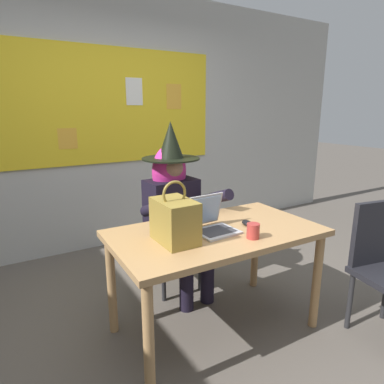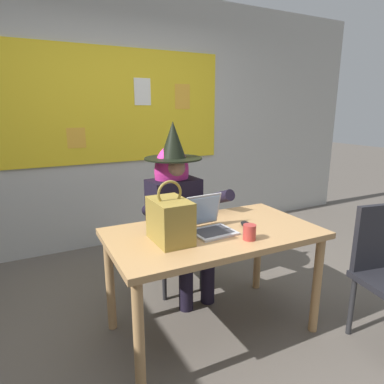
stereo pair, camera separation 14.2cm
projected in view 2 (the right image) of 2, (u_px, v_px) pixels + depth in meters
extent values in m
plane|color=#5B544C|center=(202.00, 330.00, 2.38)|extent=(24.00, 24.00, 0.00)
cube|color=#B2B2AD|center=(118.00, 123.00, 3.69)|extent=(6.77, 0.10, 2.75)
cube|color=yellow|center=(119.00, 106.00, 3.59)|extent=(2.40, 0.02, 1.20)
cube|color=gold|center=(182.00, 97.00, 3.90)|extent=(0.19, 0.01, 0.28)
cube|color=white|center=(142.00, 92.00, 3.67)|extent=(0.19, 0.01, 0.29)
cube|color=gold|center=(76.00, 138.00, 3.45)|extent=(0.19, 0.01, 0.21)
cube|color=tan|center=(214.00, 233.00, 2.22)|extent=(1.40, 0.81, 0.04)
cylinder|color=tan|center=(139.00, 340.00, 1.75)|extent=(0.06, 0.06, 0.70)
cylinder|color=tan|center=(317.00, 285.00, 2.29)|extent=(0.06, 0.06, 0.70)
cylinder|color=tan|center=(110.00, 283.00, 2.32)|extent=(0.06, 0.06, 0.70)
cylinder|color=tan|center=(258.00, 250.00, 2.86)|extent=(0.06, 0.06, 0.70)
cube|color=black|center=(175.00, 241.00, 2.88)|extent=(0.44, 0.44, 0.04)
cube|color=black|center=(167.00, 208.00, 2.98)|extent=(0.38, 0.05, 0.45)
cylinder|color=#262628|center=(202.00, 269.00, 2.85)|extent=(0.04, 0.04, 0.40)
cylinder|color=#262628|center=(164.00, 277.00, 2.71)|extent=(0.04, 0.04, 0.40)
cylinder|color=#262628|center=(185.00, 254.00, 3.15)|extent=(0.04, 0.04, 0.40)
cylinder|color=#262628|center=(151.00, 261.00, 3.01)|extent=(0.04, 0.04, 0.40)
cylinder|color=black|center=(208.00, 277.00, 2.68)|extent=(0.11, 0.11, 0.44)
cylinder|color=black|center=(186.00, 283.00, 2.58)|extent=(0.11, 0.11, 0.44)
cylinder|color=black|center=(197.00, 241.00, 2.76)|extent=(0.17, 0.43, 0.15)
cylinder|color=black|center=(175.00, 246.00, 2.66)|extent=(0.17, 0.43, 0.15)
cube|color=black|center=(174.00, 210.00, 2.83)|extent=(0.43, 0.28, 0.52)
cylinder|color=black|center=(214.00, 199.00, 2.73)|extent=(0.11, 0.47, 0.24)
cylinder|color=black|center=(158.00, 208.00, 2.48)|extent=(0.11, 0.47, 0.24)
sphere|color=#A37A60|center=(173.00, 167.00, 2.74)|extent=(0.20, 0.20, 0.20)
ellipsoid|color=#D82D8C|center=(172.00, 172.00, 2.77)|extent=(0.31, 0.24, 0.44)
cylinder|color=black|center=(173.00, 158.00, 2.72)|extent=(0.47, 0.47, 0.01)
cone|color=black|center=(173.00, 140.00, 2.68)|extent=(0.21, 0.21, 0.30)
cube|color=#B7B7BC|center=(213.00, 232.00, 2.16)|extent=(0.28, 0.23, 0.01)
cube|color=#333338|center=(213.00, 231.00, 2.16)|extent=(0.23, 0.17, 0.00)
cube|color=#B7B7BC|center=(202.00, 210.00, 2.25)|extent=(0.27, 0.07, 0.22)
cube|color=#99B7E0|center=(203.00, 211.00, 2.24)|extent=(0.24, 0.06, 0.19)
ellipsoid|color=black|center=(246.00, 224.00, 2.28)|extent=(0.08, 0.11, 0.03)
cube|color=olive|center=(170.00, 221.00, 2.01)|extent=(0.20, 0.30, 0.26)
torus|color=olive|center=(170.00, 193.00, 1.97)|extent=(0.16, 0.02, 0.16)
cylinder|color=#B23833|center=(249.00, 232.00, 2.05)|extent=(0.08, 0.08, 0.09)
cube|color=black|center=(379.00, 237.00, 2.24)|extent=(0.38, 0.11, 0.45)
cylinder|color=#262628|center=(351.00, 306.00, 2.29)|extent=(0.04, 0.04, 0.43)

